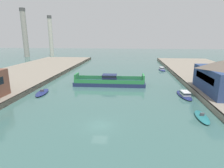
# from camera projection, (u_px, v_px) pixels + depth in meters

# --- Properties ---
(ground_plane) EXTENTS (400.00, 400.00, 0.00)m
(ground_plane) POSITION_uv_depth(u_px,v_px,m) (100.00, 126.00, 30.68)
(ground_plane) COLOR #3D6660
(chain_ferry) EXTENTS (20.75, 6.18, 3.30)m
(chain_ferry) POSITION_uv_depth(u_px,v_px,m) (110.00, 82.00, 55.98)
(chain_ferry) COLOR navy
(chain_ferry) RESTS_ON ground
(moored_boat_near_left) EXTENTS (3.05, 7.15, 1.35)m
(moored_boat_near_left) POSITION_uv_depth(u_px,v_px,m) (162.00, 69.00, 80.65)
(moored_boat_near_left) COLOR navy
(moored_boat_near_left) RESTS_ON ground
(moored_boat_near_right) EXTENTS (3.28, 7.36, 1.05)m
(moored_boat_near_right) POSITION_uv_depth(u_px,v_px,m) (42.00, 92.00, 47.82)
(moored_boat_near_right) COLOR navy
(moored_boat_near_right) RESTS_ON ground
(moored_boat_mid_left) EXTENTS (3.11, 8.32, 1.39)m
(moored_boat_mid_left) POSITION_uv_depth(u_px,v_px,m) (184.00, 94.00, 45.41)
(moored_boat_mid_left) COLOR navy
(moored_boat_mid_left) RESTS_ON ground
(moored_boat_mid_right) EXTENTS (2.16, 6.29, 1.01)m
(moored_boat_mid_right) POSITION_uv_depth(u_px,v_px,m) (202.00, 117.00, 33.36)
(moored_boat_mid_right) COLOR #237075
(moored_boat_mid_right) RESTS_ON ground
(smokestack_distant_a) EXTENTS (3.06, 3.06, 28.28)m
(smokestack_distant_a) POSITION_uv_depth(u_px,v_px,m) (51.00, 35.00, 136.85)
(smokestack_distant_a) COLOR beige
(smokestack_distant_a) RESTS_ON ground
(smokestack_distant_b) EXTENTS (3.73, 3.73, 32.27)m
(smokestack_distant_b) POSITION_uv_depth(u_px,v_px,m) (25.00, 32.00, 128.96)
(smokestack_distant_b) COLOR #9E998E
(smokestack_distant_b) RESTS_ON ground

